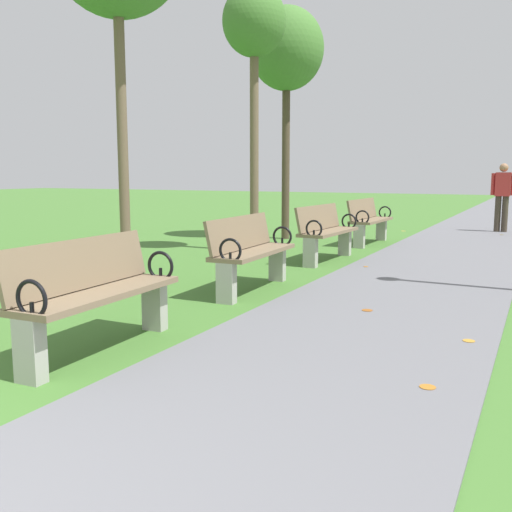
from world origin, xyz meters
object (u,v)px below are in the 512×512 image
(park_bench_5, at_px, (369,220))
(tree_2, at_px, (254,28))
(park_bench_2, at_px, (95,292))
(pedestrian_walking, at_px, (502,194))
(park_bench_3, at_px, (250,251))
(park_bench_4, at_px, (326,231))
(tree_3, at_px, (287,51))

(park_bench_5, height_order, tree_2, tree_2)
(park_bench_2, height_order, tree_2, tree_2)
(park_bench_5, bearing_deg, park_bench_2, -90.00)
(pedestrian_walking, bearing_deg, park_bench_5, -121.59)
(park_bench_3, distance_m, park_bench_4, 2.70)
(park_bench_5, distance_m, pedestrian_walking, 4.27)
(tree_2, height_order, tree_3, tree_3)
(park_bench_2, height_order, park_bench_5, same)
(tree_2, bearing_deg, park_bench_2, -75.32)
(tree_3, bearing_deg, pedestrian_walking, 40.45)
(park_bench_4, relative_size, park_bench_5, 1.00)
(park_bench_2, height_order, park_bench_3, same)
(park_bench_2, distance_m, park_bench_3, 2.70)
(park_bench_3, bearing_deg, pedestrian_walking, 75.89)
(park_bench_2, xyz_separation_m, pedestrian_walking, (2.23, 11.56, 0.44))
(park_bench_3, xyz_separation_m, pedestrian_walking, (2.23, 8.85, 0.44))
(park_bench_4, relative_size, tree_3, 0.34)
(park_bench_2, relative_size, tree_3, 0.33)
(park_bench_2, xyz_separation_m, park_bench_5, (-0.00, 7.94, 0.00))
(park_bench_2, height_order, park_bench_4, same)
(park_bench_3, height_order, pedestrian_walking, pedestrian_walking)
(park_bench_4, distance_m, tree_2, 3.77)
(park_bench_4, bearing_deg, park_bench_2, -90.00)
(park_bench_3, bearing_deg, park_bench_4, 90.00)
(park_bench_2, relative_size, park_bench_4, 1.00)
(tree_3, xyz_separation_m, pedestrian_walking, (4.10, 3.49, -3.00))
(park_bench_3, xyz_separation_m, park_bench_5, (-0.00, 5.23, 0.00))
(park_bench_2, bearing_deg, tree_2, 104.68)
(park_bench_5, relative_size, tree_2, 0.35)
(park_bench_4, xyz_separation_m, tree_2, (-1.55, 0.50, 3.40))
(park_bench_3, bearing_deg, tree_3, 109.28)
(park_bench_3, distance_m, park_bench_5, 5.23)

